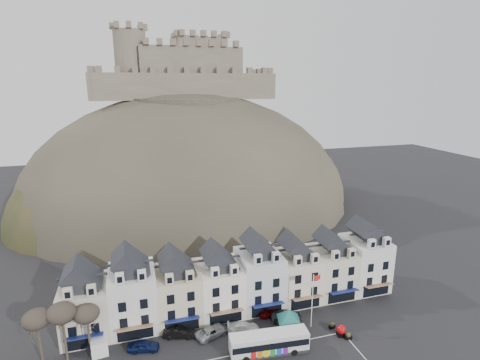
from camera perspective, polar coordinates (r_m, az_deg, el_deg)
name	(u,v)px	position (r m, az deg, el deg)	size (l,w,h in m)	color
townhouse_terrace	(240,278)	(63.87, 0.06, -14.68)	(54.40, 9.35, 11.80)	beige
castle_hill	(194,207)	(113.71, -7.04, -4.17)	(100.00, 76.00, 68.00)	#39352C
castle	(183,70)	(114.54, -8.68, 16.31)	(50.20, 22.20, 22.00)	#5F5849
tree_left_far	(37,320)	(57.91, -28.59, -18.18)	(3.61, 3.61, 8.24)	#3B3226
tree_left_mid	(61,313)	(57.12, -25.56, -17.86)	(3.78, 3.78, 8.64)	#3B3226
tree_left_near	(86,314)	(57.02, -22.35, -18.37)	(3.43, 3.43, 7.84)	#3B3226
bus	(269,342)	(56.64, 4.45, -23.41)	(11.20, 3.52, 3.11)	#262628
bus_shelter	(289,315)	(59.31, 7.47, -19.75)	(6.35, 6.35, 4.13)	black
red_buoy	(341,330)	(61.79, 15.15, -21.24)	(1.39, 1.39, 1.72)	black
flagpole	(313,297)	(60.29, 11.06, -17.14)	(1.29, 0.23, 8.95)	silver
white_van	(98,340)	(61.15, -20.78, -21.86)	(2.88, 5.28, 2.29)	white
planter_west	(332,325)	(63.16, 13.86, -20.71)	(1.07, 0.69, 0.99)	black
planter_east	(348,336)	(61.65, 16.16, -21.85)	(1.11, 0.72, 1.03)	black
car_navy	(143,346)	(59.04, -14.50, -23.27)	(1.76, 4.36, 1.49)	#0D1641
car_black	(179,332)	(60.40, -9.26, -21.94)	(1.64, 4.69, 1.55)	black
car_silver	(212,332)	(60.15, -4.35, -22.03)	(2.33, 4.98, 1.41)	#96999D
car_white	(243,327)	(60.80, 0.51, -21.53)	(1.97, 4.84, 1.40)	white
car_maroon	(270,312)	(64.20, 4.65, -19.43)	(1.58, 3.94, 1.34)	#5B0509
car_charcoal	(287,316)	(63.30, 7.10, -19.93)	(1.66, 4.76, 1.57)	black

